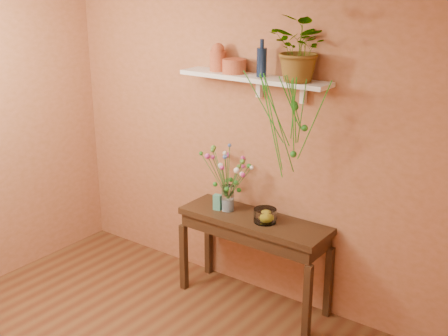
# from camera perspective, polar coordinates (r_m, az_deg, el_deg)

# --- Properties ---
(room) EXTENTS (4.04, 4.04, 2.70)m
(room) POSITION_cam_1_polar(r_m,az_deg,el_deg) (3.48, -15.31, -5.05)
(room) COLOR brown
(room) RESTS_ON ground
(sideboard) EXTENTS (1.29, 0.42, 0.79)m
(sideboard) POSITION_cam_1_polar(r_m,az_deg,el_deg) (4.87, 2.94, -6.11)
(sideboard) COLOR #3A2416
(sideboard) RESTS_ON ground
(wall_shelf) EXTENTS (1.30, 0.24, 0.19)m
(wall_shelf) POSITION_cam_1_polar(r_m,az_deg,el_deg) (4.62, 3.02, 8.75)
(wall_shelf) COLOR white
(wall_shelf) RESTS_ON room
(terracotta_jug) EXTENTS (0.15, 0.15, 0.23)m
(terracotta_jug) POSITION_cam_1_polar(r_m,az_deg,el_deg) (4.82, -0.59, 10.76)
(terracotta_jug) COLOR #AF5735
(terracotta_jug) RESTS_ON wall_shelf
(terracotta_pot) EXTENTS (0.24, 0.24, 0.12)m
(terracotta_pot) POSITION_cam_1_polar(r_m,az_deg,el_deg) (4.71, 1.00, 9.95)
(terracotta_pot) COLOR #AF5735
(terracotta_pot) RESTS_ON wall_shelf
(blue_bottle) EXTENTS (0.10, 0.10, 0.29)m
(blue_bottle) POSITION_cam_1_polar(r_m,az_deg,el_deg) (4.56, 3.72, 10.37)
(blue_bottle) COLOR #0F1D39
(blue_bottle) RESTS_ON wall_shelf
(spider_plant) EXTENTS (0.51, 0.46, 0.49)m
(spider_plant) POSITION_cam_1_polar(r_m,az_deg,el_deg) (4.34, 7.63, 11.55)
(spider_plant) COLOR #23701F
(spider_plant) RESTS_ON wall_shelf
(plant_fronds) EXTENTS (0.73, 0.34, 0.81)m
(plant_fronds) POSITION_cam_1_polar(r_m,az_deg,el_deg) (4.28, 6.63, 4.75)
(plant_fronds) COLOR #23701F
(plant_fronds) RESTS_ON wall_shelf
(glass_vase) EXTENTS (0.11, 0.11, 0.22)m
(glass_vase) POSITION_cam_1_polar(r_m,az_deg,el_deg) (4.93, 0.38, -3.15)
(glass_vase) COLOR white
(glass_vase) RESTS_ON sideboard
(bouquet) EXTENTS (0.48, 0.44, 0.44)m
(bouquet) POSITION_cam_1_polar(r_m,az_deg,el_deg) (4.84, 0.43, -0.05)
(bouquet) COLOR #386B28
(bouquet) RESTS_ON glass_vase
(glass_bowl) EXTENTS (0.19, 0.19, 0.11)m
(glass_bowl) POSITION_cam_1_polar(r_m,az_deg,el_deg) (4.73, 4.04, -4.72)
(glass_bowl) COLOR white
(glass_bowl) RESTS_ON sideboard
(lemon) EXTENTS (0.08, 0.08, 0.08)m
(lemon) POSITION_cam_1_polar(r_m,az_deg,el_deg) (4.72, 4.15, -4.81)
(lemon) COLOR yellow
(lemon) RESTS_ON glass_bowl
(carton) EXTENTS (0.07, 0.06, 0.13)m
(carton) POSITION_cam_1_polar(r_m,az_deg,el_deg) (4.95, -0.64, -3.37)
(carton) COLOR teal
(carton) RESTS_ON sideboard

